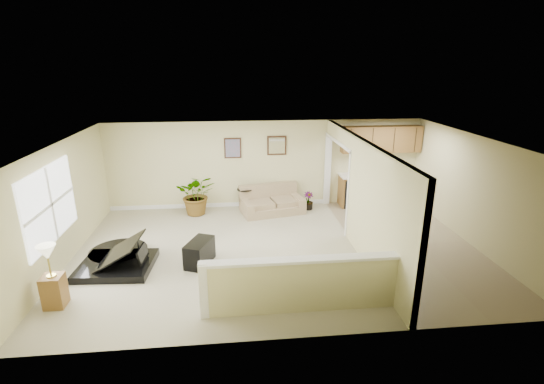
{
  "coord_description": "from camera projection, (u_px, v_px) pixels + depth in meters",
  "views": [
    {
      "loc": [
        -0.96,
        -7.99,
        4.03
      ],
      "look_at": [
        -0.1,
        0.4,
        1.26
      ],
      "focal_mm": 26.0,
      "sensor_mm": 36.0,
      "label": 1
    }
  ],
  "objects": [
    {
      "name": "right_wall",
      "position": [
        475.0,
        191.0,
        8.95
      ],
      "size": [
        0.04,
        6.0,
        2.5
      ],
      "primitive_type": "cube",
      "color": "beige",
      "rests_on": "floor"
    },
    {
      "name": "piano_bench",
      "position": [
        200.0,
        252.0,
        8.24
      ],
      "size": [
        0.64,
        0.86,
        0.51
      ],
      "primitive_type": "cube",
      "rotation": [
        0.0,
        0.0,
        -0.37
      ],
      "color": "black",
      "rests_on": "floor"
    },
    {
      "name": "wall_mirror",
      "position": [
        277.0,
        145.0,
        11.18
      ],
      "size": [
        0.55,
        0.04,
        0.55
      ],
      "color": "#372014",
      "rests_on": "back_wall"
    },
    {
      "name": "kitchen_cabinets",
      "position": [
        376.0,
        176.0,
        11.52
      ],
      "size": [
        2.36,
        0.65,
        2.33
      ],
      "color": "brown",
      "rests_on": "floor"
    },
    {
      "name": "back_wall",
      "position": [
        266.0,
        164.0,
        11.35
      ],
      "size": [
        9.0,
        0.04,
        2.5
      ],
      "primitive_type": "cube",
      "color": "beige",
      "rests_on": "floor"
    },
    {
      "name": "palm_plant",
      "position": [
        197.0,
        195.0,
        10.88
      ],
      "size": [
        1.05,
        0.91,
        1.16
      ],
      "color": "black",
      "rests_on": "floor"
    },
    {
      "name": "accent_table",
      "position": [
        245.0,
        196.0,
        11.21
      ],
      "size": [
        0.44,
        0.44,
        0.64
      ],
      "color": "black",
      "rests_on": "floor"
    },
    {
      "name": "kitchen_vinyl",
      "position": [
        412.0,
        244.0,
        9.21
      ],
      "size": [
        2.7,
        6.0,
        0.01
      ],
      "primitive_type": "cube",
      "color": "gray",
      "rests_on": "floor"
    },
    {
      "name": "lamp_stand",
      "position": [
        52.0,
        281.0,
        6.72
      ],
      "size": [
        0.34,
        0.34,
        1.16
      ],
      "color": "brown",
      "rests_on": "floor"
    },
    {
      "name": "left_wall",
      "position": [
        61.0,
        205.0,
        8.08
      ],
      "size": [
        0.04,
        6.0,
        2.5
      ],
      "primitive_type": "cube",
      "color": "beige",
      "rests_on": "floor"
    },
    {
      "name": "left_window",
      "position": [
        50.0,
        204.0,
        7.55
      ],
      "size": [
        0.05,
        2.15,
        1.45
      ],
      "primitive_type": "cube",
      "color": "white",
      "rests_on": "left_wall"
    },
    {
      "name": "piano",
      "position": [
        114.0,
        241.0,
        8.06
      ],
      "size": [
        1.76,
        1.82,
        1.37
      ],
      "rotation": [
        0.0,
        0.0,
        -0.07
      ],
      "color": "black",
      "rests_on": "floor"
    },
    {
      "name": "floor",
      "position": [
        278.0,
        250.0,
        8.91
      ],
      "size": [
        9.0,
        9.0,
        0.0
      ],
      "primitive_type": "plane",
      "color": "tan",
      "rests_on": "ground"
    },
    {
      "name": "ceiling",
      "position": [
        279.0,
        141.0,
        8.12
      ],
      "size": [
        9.0,
        6.0,
        0.04
      ],
      "primitive_type": "cube",
      "color": "silver",
      "rests_on": "back_wall"
    },
    {
      "name": "loveseat",
      "position": [
        272.0,
        199.0,
        11.12
      ],
      "size": [
        1.9,
        1.31,
        0.97
      ],
      "rotation": [
        0.0,
        0.0,
        0.22
      ],
      "color": "tan",
      "rests_on": "floor"
    },
    {
      "name": "wall_art_left",
      "position": [
        233.0,
        148.0,
        11.07
      ],
      "size": [
        0.48,
        0.04,
        0.58
      ],
      "color": "#372014",
      "rests_on": "back_wall"
    },
    {
      "name": "interior_partition",
      "position": [
        356.0,
        193.0,
        8.94
      ],
      "size": [
        0.18,
        5.99,
        2.5
      ],
      "color": "beige",
      "rests_on": "floor"
    },
    {
      "name": "front_wall",
      "position": [
        303.0,
        266.0,
        5.68
      ],
      "size": [
        9.0,
        0.04,
        2.5
      ],
      "primitive_type": "cube",
      "color": "beige",
      "rests_on": "floor"
    },
    {
      "name": "small_plant",
      "position": [
        308.0,
        202.0,
        11.35
      ],
      "size": [
        0.33,
        0.33,
        0.51
      ],
      "color": "black",
      "rests_on": "floor"
    },
    {
      "name": "pony_half_wall",
      "position": [
        299.0,
        284.0,
        6.58
      ],
      "size": [
        3.42,
        0.22,
        1.0
      ],
      "color": "beige",
      "rests_on": "floor"
    }
  ]
}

